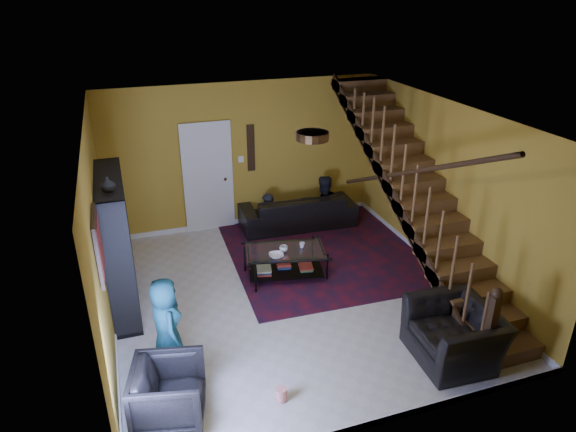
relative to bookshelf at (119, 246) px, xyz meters
name	(u,v)px	position (x,y,z in m)	size (l,w,h in m)	color
floor	(290,294)	(2.40, -0.60, -0.96)	(5.50, 5.50, 0.00)	beige
room	(190,265)	(1.07, 0.73, -0.91)	(5.50, 5.50, 5.50)	#AC8926
staircase	(419,194)	(4.53, -0.60, 0.43)	(0.95, 5.02, 3.18)	brown
bookshelf	(119,246)	(0.00, 0.00, 0.00)	(0.35, 1.80, 2.00)	black
door	(208,179)	(1.70, 2.12, 0.06)	(0.82, 0.05, 2.05)	silver
framed_picture	(98,245)	(-0.17, -1.50, 0.79)	(0.04, 0.74, 0.74)	maroon
wall_hanging	(251,148)	(2.55, 2.13, 0.59)	(0.14, 0.03, 0.90)	black
ceiling_fixture	(312,136)	(2.40, -1.40, 1.78)	(0.40, 0.40, 0.10)	#3F2814
rug	(321,249)	(3.41, 0.63, -0.96)	(3.23, 3.70, 0.02)	#480C1A
sofa	(298,210)	(3.35, 1.70, -0.64)	(2.24, 0.88, 0.65)	black
armchair_left	(169,393)	(0.35, -2.50, -0.61)	(0.75, 0.77, 0.70)	black
armchair_right	(454,334)	(3.90, -2.63, -0.61)	(1.10, 0.96, 0.72)	black
person_adult_a	(268,222)	(2.75, 1.75, -0.82)	(0.44, 0.29, 1.20)	black
person_adult_b	(323,209)	(3.90, 1.75, -0.71)	(0.68, 0.53, 1.41)	black
person_child	(166,323)	(0.45, -1.59, -0.35)	(0.60, 0.39, 1.22)	#174859
coffee_table	(285,261)	(2.51, -0.05, -0.69)	(1.38, 0.98, 0.48)	black
cup_a	(284,249)	(2.47, -0.09, -0.43)	(0.13, 0.13, 0.10)	#999999
cup_b	(302,245)	(2.80, -0.05, -0.44)	(0.09, 0.09, 0.08)	#999999
bowl	(276,255)	(2.30, -0.22, -0.46)	(0.23, 0.23, 0.06)	#999999
vase	(108,184)	(0.00, -0.50, 1.13)	(0.18, 0.18, 0.19)	#999999
popcorn_bucket	(281,394)	(1.59, -2.66, -0.87)	(0.14, 0.14, 0.16)	red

